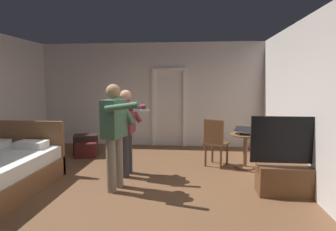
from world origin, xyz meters
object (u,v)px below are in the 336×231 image
wooden_chair (215,141)px  suitcase_small (86,150)px  person_striped_shirt (127,127)px  person_blue_shirt (115,129)px  bottle_on_table (254,130)px  suitcase_dark (86,144)px  side_table (245,145)px  tv_flatscreen (290,171)px  laptop (244,132)px

wooden_chair → suitcase_small: 3.01m
wooden_chair → person_striped_shirt: person_striped_shirt is taller
person_blue_shirt → person_striped_shirt: bearing=89.0°
bottle_on_table → person_blue_shirt: person_blue_shirt is taller
bottle_on_table → suitcase_dark: size_ratio=0.42×
suitcase_dark → wooden_chair: bearing=-29.9°
side_table → suitcase_small: 3.60m
tv_flatscreen → wooden_chair: bearing=127.5°
person_blue_shirt → suitcase_small: person_blue_shirt is taller
laptop → suitcase_small: size_ratio=0.87×
tv_flatscreen → side_table: bearing=108.5°
bottle_on_table → suitcase_small: bearing=171.1°
tv_flatscreen → wooden_chair: size_ratio=1.25×
tv_flatscreen → suitcase_dark: size_ratio=2.23×
laptop → person_striped_shirt: (-2.24, -0.63, 0.17)m
laptop → person_blue_shirt: 2.64m
person_blue_shirt → laptop: bearing=31.0°
person_blue_shirt → bottle_on_table: bearing=28.3°
person_striped_shirt → suitcase_small: person_striped_shirt is taller
person_striped_shirt → suitcase_small: bearing=137.3°
bottle_on_table → suitcase_dark: bearing=167.5°
person_blue_shirt → suitcase_small: size_ratio=3.56×
person_striped_shirt → person_blue_shirt: bearing=-91.0°
bottle_on_table → suitcase_dark: 3.93m
side_table → person_striped_shirt: 2.42m
suitcase_small → side_table: bearing=-21.9°
laptop → suitcase_dark: 3.74m
side_table → suitcase_dark: 3.75m
wooden_chair → person_striped_shirt: 1.86m
person_blue_shirt → wooden_chair: bearing=40.2°
wooden_chair → side_table: bearing=-3.1°
bottle_on_table → person_blue_shirt: bearing=-151.7°
wooden_chair → suitcase_dark: size_ratio=1.78×
bottle_on_table → laptop: bearing=168.0°
side_table → person_blue_shirt: bearing=-148.7°
tv_flatscreen → suitcase_dark: bearing=152.9°
side_table → bottle_on_table: size_ratio=3.03×
tv_flatscreen → person_striped_shirt: (-2.74, 0.67, 0.55)m
laptop → suitcase_small: 3.60m
side_table → bottle_on_table: (0.14, -0.08, 0.33)m
tv_flatscreen → laptop: size_ratio=2.97×
side_table → person_striped_shirt: size_ratio=0.44×
tv_flatscreen → person_blue_shirt: (-2.75, -0.05, 0.62)m
bottle_on_table → wooden_chair: (-0.75, 0.11, -0.25)m
person_blue_shirt → suitcase_dark: person_blue_shirt is taller
person_striped_shirt → laptop: bearing=15.7°
person_striped_shirt → suitcase_dark: person_striped_shirt is taller
wooden_chair → suitcase_small: size_ratio=2.06×
person_striped_shirt → suitcase_dark: size_ratio=2.88×
tv_flatscreen → suitcase_dark: (-4.11, 2.10, -0.13)m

